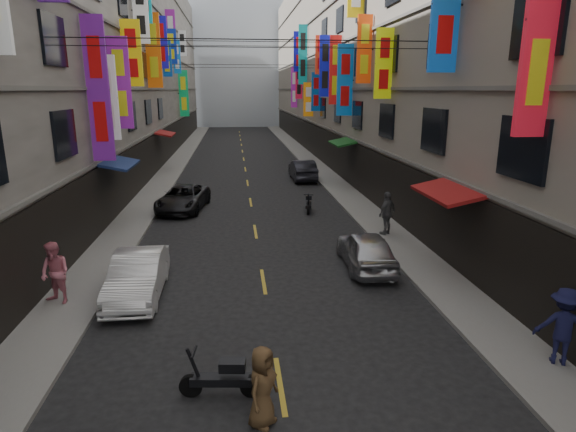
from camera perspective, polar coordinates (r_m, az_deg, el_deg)
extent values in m
cube|color=slate|center=(40.17, -13.71, 5.34)|extent=(2.00, 90.00, 0.12)
cube|color=slate|center=(40.43, 3.49, 5.79)|extent=(2.00, 90.00, 0.12)
cube|color=gray|center=(41.01, -23.33, 18.03)|extent=(10.00, 90.00, 19.00)
cube|color=black|center=(40.10, -15.19, 7.31)|extent=(0.12, 85.50, 3.00)
cube|color=#66635E|center=(39.93, -15.34, 9.72)|extent=(0.16, 90.00, 0.14)
cube|color=#66635E|center=(39.81, -15.66, 14.31)|extent=(0.16, 90.00, 0.14)
cube|color=#66635E|center=(39.94, -15.99, 18.89)|extent=(0.16, 90.00, 0.14)
cube|color=gray|center=(41.51, 12.36, 18.80)|extent=(10.00, 90.00, 19.00)
cube|color=black|center=(40.41, 4.86, 7.82)|extent=(0.12, 85.50, 3.00)
cube|color=#66635E|center=(40.23, 4.90, 10.22)|extent=(0.16, 90.00, 0.14)
cube|color=#66635E|center=(40.11, 5.00, 14.78)|extent=(0.16, 90.00, 0.14)
cube|color=#66635E|center=(40.24, 5.11, 19.34)|extent=(0.16, 90.00, 0.14)
cube|color=#66635E|center=(40.62, 5.22, 23.84)|extent=(0.16, 90.00, 0.14)
cube|color=silver|center=(89.47, -6.12, 17.68)|extent=(18.00, 8.00, 22.00)
cube|color=red|center=(13.76, 27.85, 19.89)|extent=(0.79, 0.18, 5.53)
cylinder|color=black|center=(13.79, 28.04, 19.86)|extent=(0.89, 0.08, 0.08)
cube|color=blue|center=(18.58, 18.22, 22.71)|extent=(0.98, 0.18, 4.42)
cylinder|color=black|center=(18.60, 18.37, 22.69)|extent=(1.08, 0.08, 0.08)
cube|color=#5D167D|center=(22.23, -21.57, 13.72)|extent=(0.91, 0.18, 5.92)
cylinder|color=black|center=(22.24, -21.69, 13.71)|extent=(1.01, 0.08, 0.08)
cube|color=silver|center=(24.08, -20.47, 12.96)|extent=(0.79, 0.18, 3.79)
cylinder|color=black|center=(24.09, -20.59, 12.95)|extent=(0.89, 0.08, 0.08)
cube|color=#E0F50C|center=(24.93, 11.28, 17.28)|extent=(0.84, 0.18, 3.30)
cylinder|color=black|center=(24.95, 11.39, 17.27)|extent=(0.94, 0.08, 0.08)
cube|color=#841B95|center=(26.16, -19.25, 14.63)|extent=(0.99, 0.18, 4.43)
cylinder|color=black|center=(26.17, -19.36, 14.62)|extent=(1.09, 0.08, 0.08)
cube|color=#FF470E|center=(28.63, 9.02, 18.92)|extent=(0.82, 0.18, 3.65)
cylinder|color=black|center=(28.64, 9.12, 18.92)|extent=(0.92, 0.08, 0.08)
cube|color=yellow|center=(29.49, -18.02, 17.87)|extent=(1.06, 0.18, 3.55)
cylinder|color=black|center=(29.49, -18.12, 17.86)|extent=(1.16, 0.08, 0.08)
cube|color=#0E59AE|center=(32.53, 6.76, 15.68)|extent=(1.02, 0.18, 4.48)
cylinder|color=black|center=(32.54, 6.85, 15.68)|extent=(1.12, 0.08, 0.08)
cube|color=white|center=(33.97, -17.08, 22.28)|extent=(0.91, 0.18, 3.95)
cylinder|color=black|center=(33.98, -17.17, 22.27)|extent=(1.01, 0.08, 0.08)
cube|color=red|center=(36.09, 5.61, 16.80)|extent=(0.83, 0.18, 4.75)
cylinder|color=black|center=(36.10, 5.69, 16.80)|extent=(0.93, 0.08, 0.08)
cube|color=#DE580C|center=(37.37, -15.67, 18.35)|extent=(1.04, 0.18, 5.10)
cylinder|color=black|center=(37.37, -15.75, 18.34)|extent=(1.14, 0.08, 0.08)
cube|color=#0F15B9|center=(39.94, 4.40, 17.27)|extent=(0.87, 0.18, 4.67)
cylinder|color=black|center=(39.95, 4.47, 17.27)|extent=(0.97, 0.08, 0.08)
cube|color=#170FB8|center=(42.00, -14.79, 19.26)|extent=(0.98, 0.18, 3.98)
cylinder|color=black|center=(42.00, -14.86, 19.25)|extent=(1.08, 0.08, 0.08)
cube|color=red|center=(42.50, 3.81, 18.52)|extent=(0.79, 0.18, 3.11)
cylinder|color=black|center=(42.51, 3.88, 18.52)|extent=(0.89, 0.08, 0.08)
cube|color=navy|center=(44.11, 3.33, 14.48)|extent=(0.80, 0.18, 3.35)
cylinder|color=black|center=(44.12, 3.40, 14.48)|extent=(0.90, 0.08, 0.08)
cube|color=#0D439A|center=(45.61, -14.16, 17.66)|extent=(0.79, 0.18, 3.08)
cylinder|color=black|center=(45.62, -14.22, 17.65)|extent=(0.89, 0.08, 0.08)
cube|color=#0D279C|center=(48.17, -13.70, 18.95)|extent=(1.03, 0.18, 3.08)
cylinder|color=black|center=(48.17, -13.76, 18.94)|extent=(1.13, 0.08, 0.08)
cube|color=orange|center=(47.96, 2.43, 13.63)|extent=(0.95, 0.18, 3.21)
cylinder|color=black|center=(47.97, 2.49, 13.63)|extent=(1.05, 0.08, 0.08)
cube|color=#851886|center=(49.47, -13.70, 20.29)|extent=(0.89, 0.18, 4.19)
cylinder|color=black|center=(49.48, -13.76, 20.28)|extent=(0.99, 0.08, 0.08)
cube|color=#0A8083|center=(52.23, 1.77, 18.56)|extent=(0.90, 0.18, 5.88)
cylinder|color=black|center=(52.24, 1.83, 18.56)|extent=(1.00, 0.08, 0.08)
cube|color=blue|center=(54.17, -13.02, 17.91)|extent=(0.73, 0.18, 3.36)
cylinder|color=black|center=(54.18, -13.08, 17.91)|extent=(0.83, 0.08, 0.08)
cube|color=#0E0D9E|center=(54.30, 1.31, 18.90)|extent=(1.15, 0.18, 4.10)
cylinder|color=black|center=(54.31, 1.37, 18.89)|extent=(1.25, 0.08, 0.08)
cube|color=red|center=(55.52, 1.30, 15.61)|extent=(0.77, 0.18, 3.66)
cylinder|color=black|center=(55.52, 1.35, 15.61)|extent=(0.87, 0.08, 0.08)
cube|color=#0D974F|center=(57.50, -12.26, 14.00)|extent=(1.04, 0.18, 5.09)
cylinder|color=black|center=(57.50, -12.31, 14.00)|extent=(1.14, 0.08, 0.08)
cube|color=silver|center=(60.16, -12.42, 19.36)|extent=(0.86, 0.18, 2.79)
cylinder|color=black|center=(60.17, -12.47, 19.36)|extent=(0.96, 0.08, 0.08)
cube|color=#991B96|center=(59.94, 0.72, 15.00)|extent=(0.75, 0.18, 4.72)
cylinder|color=black|center=(59.94, 0.77, 14.99)|extent=(0.85, 0.08, 0.08)
cube|color=maroon|center=(17.27, 18.31, 2.79)|extent=(1.39, 3.20, 0.41)
cube|color=navy|center=(24.20, -19.40, 5.96)|extent=(1.39, 3.20, 0.41)
cube|color=#15521B|center=(32.33, 6.54, 8.72)|extent=(1.39, 3.20, 0.41)
cube|color=maroon|center=(39.86, -14.40, 9.49)|extent=(1.39, 3.20, 0.41)
cylinder|color=black|center=(19.45, -4.05, 20.16)|extent=(14.00, 0.04, 0.04)
cylinder|color=black|center=(33.49, -5.19, 19.93)|extent=(14.00, 0.04, 0.04)
cylinder|color=black|center=(47.40, -5.59, 17.42)|extent=(14.00, 0.04, 0.04)
cube|color=gold|center=(11.34, -0.94, -19.36)|extent=(0.12, 2.20, 0.01)
cube|color=gold|center=(16.63, -2.93, -7.72)|extent=(0.12, 2.20, 0.01)
cube|color=gold|center=(22.29, -3.89, -1.83)|extent=(0.12, 2.20, 0.01)
cube|color=gold|center=(28.09, -4.45, 1.65)|extent=(0.12, 2.20, 0.01)
cube|color=gold|center=(33.95, -4.82, 3.94)|extent=(0.12, 2.20, 0.01)
cube|color=gold|center=(39.86, -5.08, 5.55)|extent=(0.12, 2.20, 0.01)
cube|color=gold|center=(45.79, -5.28, 6.74)|extent=(0.12, 2.20, 0.01)
cube|color=gold|center=(51.74, -5.43, 7.66)|extent=(0.12, 2.20, 0.01)
cube|color=gold|center=(57.70, -5.55, 8.39)|extent=(0.12, 2.20, 0.01)
cube|color=gold|center=(63.67, -5.65, 8.98)|extent=(0.12, 2.20, 0.01)
cube|color=gold|center=(69.64, -5.73, 9.48)|extent=(0.12, 2.20, 0.01)
cube|color=gold|center=(75.61, -5.80, 9.89)|extent=(0.12, 2.20, 0.01)
cylinder|color=black|center=(11.06, -11.42, -19.12)|extent=(0.51, 0.18, 0.50)
cylinder|color=black|center=(10.88, -4.30, -19.46)|extent=(0.51, 0.18, 0.50)
cube|color=black|center=(10.87, -7.93, -18.67)|extent=(1.33, 0.45, 0.18)
cube|color=black|center=(10.65, -6.60, -17.16)|extent=(0.58, 0.38, 0.22)
cylinder|color=black|center=(10.80, -11.01, -17.17)|extent=(0.36, 0.12, 0.88)
cylinder|color=black|center=(10.62, -11.10, -15.57)|extent=(0.12, 0.50, 0.06)
cylinder|color=black|center=(25.16, 2.42, 0.70)|extent=(0.21, 0.51, 0.50)
cylinder|color=black|center=(26.42, 2.49, 1.39)|extent=(0.21, 0.51, 0.50)
cube|color=black|center=(25.76, 2.46, 1.38)|extent=(0.52, 1.33, 0.18)
cube|color=black|center=(25.92, 2.48, 2.26)|extent=(0.41, 0.60, 0.22)
cylinder|color=black|center=(25.15, 2.44, 1.75)|extent=(0.14, 0.36, 0.88)
cylinder|color=black|center=(25.08, 2.45, 2.53)|extent=(0.50, 0.15, 0.06)
imported|color=white|center=(15.93, -17.40, -6.77)|extent=(1.52, 4.26, 1.40)
imported|color=black|center=(26.65, -12.32, 2.08)|extent=(2.90, 5.04, 1.32)
imported|color=#B4B5B9|center=(17.85, 9.24, -3.95)|extent=(1.77, 4.12, 1.39)
imported|color=#23232A|center=(34.86, 1.73, 5.48)|extent=(1.63, 4.47, 1.46)
imported|color=#D87284|center=(15.99, -25.87, -6.11)|extent=(1.12, 1.00, 1.90)
imported|color=#141538|center=(13.09, 29.82, -11.26)|extent=(1.36, 1.11, 1.86)
imported|color=#4F5052|center=(21.63, 11.65, 0.34)|extent=(1.28, 1.21, 1.93)
imported|color=brown|center=(9.83, -3.05, -19.54)|extent=(0.91, 0.98, 1.65)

